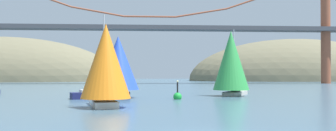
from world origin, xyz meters
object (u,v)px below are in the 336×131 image
Objects in this scene: channel_buoy at (178,96)px; sailboat_orange_sail at (106,64)px; sailboat_blue_spinnaker at (117,65)px; sailboat_green_sail at (231,62)px.

sailboat_orange_sail is at bearing -125.25° from channel_buoy.
sailboat_blue_spinnaker is at bearing 159.45° from channel_buoy.
sailboat_orange_sail is at bearing -91.54° from sailboat_blue_spinnaker.
channel_buoy is (7.83, -2.94, -4.08)m from sailboat_blue_spinnaker.
sailboat_green_sail is at bearing 46.60° from sailboat_orange_sail.
channel_buoy is at bearing 54.75° from sailboat_orange_sail.
sailboat_orange_sail is 24.15m from sailboat_green_sail.
sailboat_green_sail is 3.70× the size of channel_buoy.
channel_buoy is at bearing -144.76° from sailboat_green_sail.
channel_buoy is (8.22, 11.63, -3.90)m from sailboat_orange_sail.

